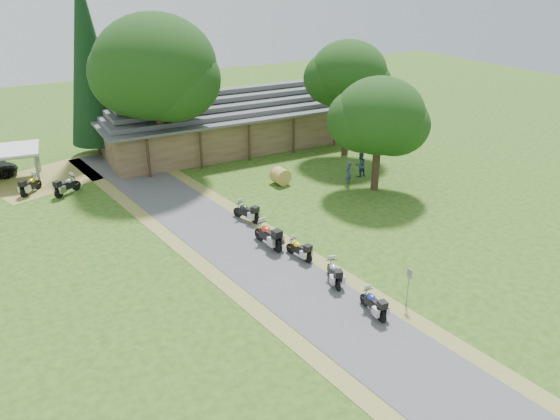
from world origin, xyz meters
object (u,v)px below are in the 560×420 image
motorcycle_carport_a (30,184)px  motorcycle_row_c (299,248)px  motorcycle_carport_b (67,185)px  hay_bale (281,176)px  motorcycle_row_b (334,272)px  motorcycle_row_e (246,211)px  motorcycle_row_a (373,302)px  lodge (226,117)px  motorcycle_row_d (268,234)px

motorcycle_carport_a → motorcycle_row_c: bearing=-103.5°
motorcycle_carport_b → hay_bale: 14.44m
motorcycle_row_b → motorcycle_row_c: (-0.24, 2.91, -0.03)m
motorcycle_row_e → hay_bale: (4.70, 4.32, -0.04)m
motorcycle_row_e → motorcycle_carport_b: bearing=20.6°
motorcycle_carport_b → hay_bale: (13.47, -5.22, -0.08)m
motorcycle_row_a → hay_bale: 16.24m
lodge → motorcycle_row_c: 20.58m
motorcycle_row_c → motorcycle_row_e: size_ratio=0.92×
lodge → motorcycle_row_a: bearing=-99.3°
motorcycle_row_e → hay_bale: bearing=-69.4°
motorcycle_row_c → hay_bale: 10.73m
motorcycle_row_c → motorcycle_carport_a: motorcycle_carport_a is taller
motorcycle_row_c → hay_bale: bearing=-36.0°
motorcycle_row_b → motorcycle_row_d: (-1.06, 4.87, 0.13)m
motorcycle_row_a → motorcycle_row_d: bearing=12.6°
motorcycle_row_a → motorcycle_row_b: 2.99m
motorcycle_row_d → motorcycle_carport_b: bearing=25.1°
motorcycle_row_a → motorcycle_row_b: motorcycle_row_b is taller
lodge → motorcycle_row_c: lodge is taller
lodge → motorcycle_row_d: bearing=-106.6°
motorcycle_row_a → motorcycle_row_b: (-0.07, 2.99, 0.01)m
motorcycle_row_d → motorcycle_carport_a: (-10.54, 14.45, -0.09)m
motorcycle_row_d → motorcycle_carport_b: 15.56m
motorcycle_row_d → hay_bale: (5.08, 7.89, -0.15)m
motorcycle_row_a → motorcycle_row_d: motorcycle_row_d is taller
motorcycle_row_b → motorcycle_row_e: bearing=22.5°
motorcycle_row_c → motorcycle_row_d: 2.12m
motorcycle_row_a → motorcycle_carport_a: bearing=32.0°
motorcycle_carport_b → motorcycle_row_e: bearing=-82.5°
motorcycle_carport_b → motorcycle_carport_a: bearing=112.7°
motorcycle_carport_a → motorcycle_row_d: bearing=-102.1°
lodge → motorcycle_row_d: 18.89m
motorcycle_row_b → motorcycle_row_e: motorcycle_row_e is taller
motorcycle_row_a → motorcycle_carport_a: size_ratio=0.92×
hay_bale → motorcycle_row_b: bearing=-107.5°
motorcycle_row_a → hay_bale: (3.95, 15.75, -0.01)m
motorcycle_row_d → hay_bale: motorcycle_row_d is taller
motorcycle_row_b → motorcycle_carport_a: bearing=48.8°
motorcycle_row_b → motorcycle_row_e: 8.46m
motorcycle_row_c → motorcycle_row_d: bearing=10.1°
motorcycle_row_b → motorcycle_carport_a: motorcycle_carport_a is taller
lodge → motorcycle_carport_b: bearing=-160.3°
motorcycle_row_a → motorcycle_row_c: size_ratio=1.03×
motorcycle_carport_a → motorcycle_row_a: bearing=-110.6°
motorcycle_row_a → motorcycle_row_e: motorcycle_row_e is taller
motorcycle_row_a → motorcycle_carport_a: (-11.66, 22.32, 0.05)m
motorcycle_row_a → lodge: bearing=-4.9°
lodge → motorcycle_carport_a: bearing=-167.3°
motorcycle_row_b → hay_bale: size_ratio=1.51×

